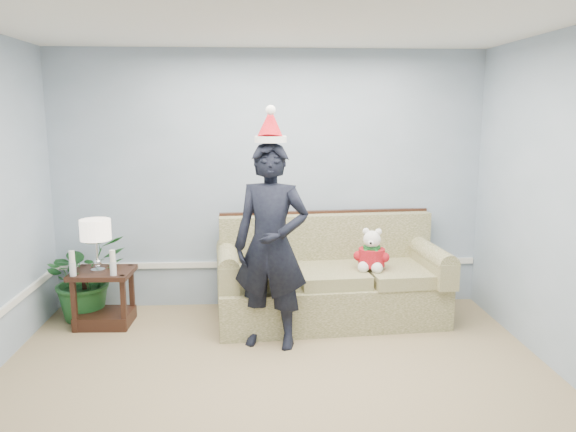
{
  "coord_description": "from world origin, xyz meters",
  "views": [
    {
      "loc": [
        -0.15,
        -3.37,
        2.06
      ],
      "look_at": [
        0.14,
        1.55,
        1.15
      ],
      "focal_mm": 35.0,
      "sensor_mm": 36.0,
      "label": 1
    }
  ],
  "objects_px": {
    "houseplant": "(85,277)",
    "man": "(271,246)",
    "table_lamp": "(96,232)",
    "teddy_bear": "(372,255)",
    "sofa": "(329,282)",
    "side_table": "(104,304)"
  },
  "relations": [
    {
      "from": "teddy_bear",
      "to": "sofa",
      "type": "bearing_deg",
      "value": 172.93
    },
    {
      "from": "table_lamp",
      "to": "teddy_bear",
      "type": "height_order",
      "value": "table_lamp"
    },
    {
      "from": "side_table",
      "to": "table_lamp",
      "type": "bearing_deg",
      "value": -124.68
    },
    {
      "from": "houseplant",
      "to": "man",
      "type": "xyz_separation_m",
      "value": [
        1.85,
        -0.76,
        0.47
      ]
    },
    {
      "from": "sofa",
      "to": "table_lamp",
      "type": "relative_size",
      "value": 4.48
    },
    {
      "from": "side_table",
      "to": "houseplant",
      "type": "relative_size",
      "value": 0.68
    },
    {
      "from": "sofa",
      "to": "teddy_bear",
      "type": "height_order",
      "value": "sofa"
    },
    {
      "from": "sofa",
      "to": "man",
      "type": "distance_m",
      "value": 1.03
    },
    {
      "from": "side_table",
      "to": "table_lamp",
      "type": "distance_m",
      "value": 0.73
    },
    {
      "from": "sofa",
      "to": "side_table",
      "type": "bearing_deg",
      "value": 177.25
    },
    {
      "from": "sofa",
      "to": "houseplant",
      "type": "height_order",
      "value": "sofa"
    },
    {
      "from": "sofa",
      "to": "table_lamp",
      "type": "xyz_separation_m",
      "value": [
        -2.25,
        -0.11,
        0.57
      ]
    },
    {
      "from": "teddy_bear",
      "to": "table_lamp",
      "type": "bearing_deg",
      "value": -163.92
    },
    {
      "from": "side_table",
      "to": "teddy_bear",
      "type": "xyz_separation_m",
      "value": [
        2.61,
        -0.11,
        0.48
      ]
    },
    {
      "from": "sofa",
      "to": "man",
      "type": "xyz_separation_m",
      "value": [
        -0.6,
        -0.64,
        0.54
      ]
    },
    {
      "from": "table_lamp",
      "to": "man",
      "type": "distance_m",
      "value": 1.73
    },
    {
      "from": "side_table",
      "to": "table_lamp",
      "type": "xyz_separation_m",
      "value": [
        -0.03,
        -0.04,
        0.73
      ]
    },
    {
      "from": "table_lamp",
      "to": "houseplant",
      "type": "distance_m",
      "value": 0.59
    },
    {
      "from": "table_lamp",
      "to": "teddy_bear",
      "type": "distance_m",
      "value": 2.65
    },
    {
      "from": "houseplant",
      "to": "man",
      "type": "bearing_deg",
      "value": -22.45
    },
    {
      "from": "side_table",
      "to": "teddy_bear",
      "type": "bearing_deg",
      "value": -2.37
    },
    {
      "from": "side_table",
      "to": "man",
      "type": "height_order",
      "value": "man"
    }
  ]
}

